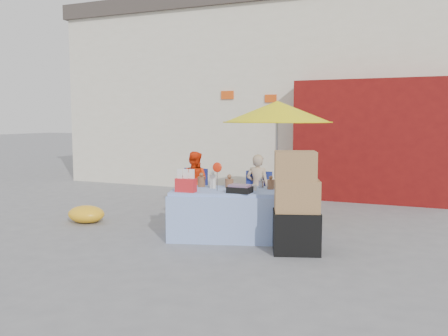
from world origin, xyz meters
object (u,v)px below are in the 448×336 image
at_px(chair_left, 191,201).
at_px(vendor_beige, 258,187).
at_px(chair_right, 255,206).
at_px(umbrella, 277,112).
at_px(market_table, 234,213).
at_px(box_stack, 296,206).
at_px(vendor_orange, 194,183).

xyz_separation_m(chair_left, vendor_beige, (1.25, 0.13, 0.32)).
relative_size(chair_right, umbrella, 0.41).
relative_size(market_table, vendor_beige, 1.79).
xyz_separation_m(chair_left, umbrella, (1.55, 0.28, 1.64)).
bearing_deg(box_stack, market_table, 158.76).
distance_m(umbrella, box_stack, 2.48).
bearing_deg(market_table, chair_right, 77.72).
xyz_separation_m(vendor_beige, box_stack, (1.15, -1.80, 0.05)).
xyz_separation_m(vendor_orange, vendor_beige, (1.25, 0.00, -0.01)).
height_order(umbrella, box_stack, umbrella).
xyz_separation_m(market_table, vendor_beige, (-0.10, 1.39, 0.20)).
relative_size(market_table, chair_left, 2.44).
relative_size(chair_left, umbrella, 0.41).
bearing_deg(market_table, vendor_orange, 117.21).
height_order(chair_left, chair_right, same).
bearing_deg(umbrella, chair_right, -136.54).
distance_m(market_table, chair_left, 1.85).
height_order(market_table, vendor_orange, vendor_orange).
height_order(chair_right, vendor_orange, vendor_orange).
bearing_deg(vendor_beige, vendor_orange, 0.16).
xyz_separation_m(vendor_orange, box_stack, (2.40, -1.80, 0.04)).
distance_m(vendor_beige, umbrella, 1.35).
distance_m(vendor_orange, box_stack, 3.00).
bearing_deg(vendor_orange, umbrella, -174.31).
xyz_separation_m(chair_left, vendor_orange, (-0.00, 0.13, 0.33)).
bearing_deg(vendor_orange, chair_left, 90.18).
bearing_deg(umbrella, vendor_orange, -174.47).
bearing_deg(market_table, vendor_beige, 77.28).
distance_m(chair_right, umbrella, 1.69).
height_order(chair_right, box_stack, box_stack).
height_order(vendor_beige, box_stack, box_stack).
xyz_separation_m(chair_right, vendor_beige, (-0.00, 0.13, 0.32)).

